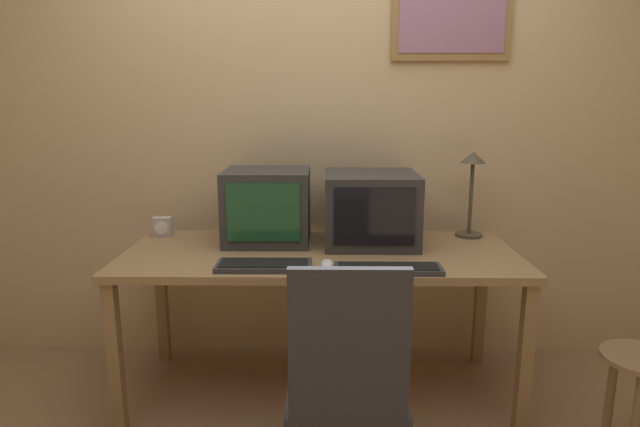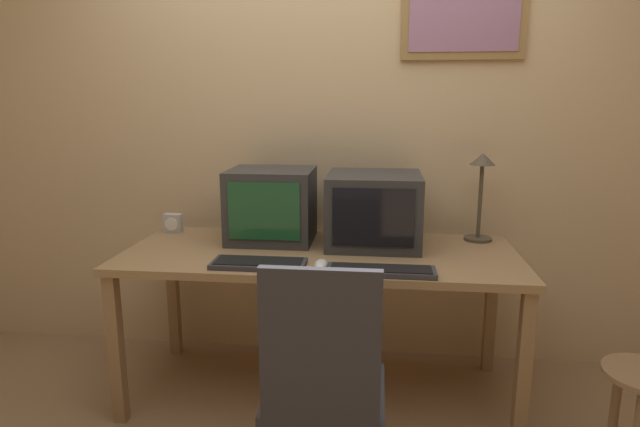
{
  "view_description": "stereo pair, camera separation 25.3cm",
  "coord_description": "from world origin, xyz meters",
  "px_view_note": "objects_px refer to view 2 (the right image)",
  "views": [
    {
      "loc": [
        0.02,
        -1.84,
        1.47
      ],
      "look_at": [
        0.0,
        0.63,
        0.94
      ],
      "focal_mm": 30.0,
      "sensor_mm": 36.0,
      "label": 1
    },
    {
      "loc": [
        0.28,
        -1.83,
        1.47
      ],
      "look_at": [
        0.0,
        0.63,
        0.94
      ],
      "focal_mm": 30.0,
      "sensor_mm": 36.0,
      "label": 2
    }
  ],
  "objects_px": {
    "keyboard_side": "(381,271)",
    "office_chair": "(324,407)",
    "monitor_left": "(272,205)",
    "monitor_right": "(374,209)",
    "desk_lamp": "(481,181)",
    "desk_clock": "(173,223)",
    "keyboard_main": "(259,263)",
    "mouse_near_keyboard": "(321,265)"
  },
  "relations": [
    {
      "from": "desk_lamp",
      "to": "office_chair",
      "type": "relative_size",
      "value": 0.47
    },
    {
      "from": "monitor_right",
      "to": "monitor_left",
      "type": "bearing_deg",
      "value": 177.9
    },
    {
      "from": "mouse_near_keyboard",
      "to": "desk_lamp",
      "type": "xyz_separation_m",
      "value": [
        0.76,
        0.56,
        0.29
      ]
    },
    {
      "from": "keyboard_main",
      "to": "keyboard_side",
      "type": "relative_size",
      "value": 0.9
    },
    {
      "from": "monitor_right",
      "to": "office_chair",
      "type": "height_order",
      "value": "monitor_right"
    },
    {
      "from": "keyboard_side",
      "to": "desk_clock",
      "type": "relative_size",
      "value": 4.44
    },
    {
      "from": "mouse_near_keyboard",
      "to": "office_chair",
      "type": "xyz_separation_m",
      "value": [
        0.07,
        -0.5,
        -0.36
      ]
    },
    {
      "from": "desk_lamp",
      "to": "monitor_left",
      "type": "bearing_deg",
      "value": -173.77
    },
    {
      "from": "mouse_near_keyboard",
      "to": "desk_clock",
      "type": "relative_size",
      "value": 1.13
    },
    {
      "from": "desk_clock",
      "to": "monitor_right",
      "type": "bearing_deg",
      "value": -6.23
    },
    {
      "from": "monitor_left",
      "to": "keyboard_side",
      "type": "height_order",
      "value": "monitor_left"
    },
    {
      "from": "keyboard_main",
      "to": "keyboard_side",
      "type": "height_order",
      "value": "same"
    },
    {
      "from": "keyboard_main",
      "to": "desk_lamp",
      "type": "bearing_deg",
      "value": 28.36
    },
    {
      "from": "monitor_right",
      "to": "keyboard_side",
      "type": "relative_size",
      "value": 1.0
    },
    {
      "from": "mouse_near_keyboard",
      "to": "monitor_left",
      "type": "bearing_deg",
      "value": 124.33
    },
    {
      "from": "keyboard_side",
      "to": "mouse_near_keyboard",
      "type": "xyz_separation_m",
      "value": [
        -0.26,
        0.04,
        0.01
      ]
    },
    {
      "from": "monitor_left",
      "to": "desk_clock",
      "type": "bearing_deg",
      "value": 170.06
    },
    {
      "from": "keyboard_side",
      "to": "desk_clock",
      "type": "xyz_separation_m",
      "value": [
        -1.13,
        0.58,
        0.04
      ]
    },
    {
      "from": "desk_lamp",
      "to": "office_chair",
      "type": "height_order",
      "value": "desk_lamp"
    },
    {
      "from": "keyboard_main",
      "to": "keyboard_side",
      "type": "distance_m",
      "value": 0.53
    },
    {
      "from": "keyboard_side",
      "to": "desk_clock",
      "type": "height_order",
      "value": "desk_clock"
    },
    {
      "from": "monitor_right",
      "to": "desk_lamp",
      "type": "relative_size",
      "value": 1.01
    },
    {
      "from": "mouse_near_keyboard",
      "to": "desk_lamp",
      "type": "relative_size",
      "value": 0.26
    },
    {
      "from": "monitor_left",
      "to": "keyboard_side",
      "type": "bearing_deg",
      "value": -40.62
    },
    {
      "from": "keyboard_main",
      "to": "mouse_near_keyboard",
      "type": "xyz_separation_m",
      "value": [
        0.27,
        -0.0,
        0.01
      ]
    },
    {
      "from": "keyboard_main",
      "to": "office_chair",
      "type": "xyz_separation_m",
      "value": [
        0.34,
        -0.51,
        -0.36
      ]
    },
    {
      "from": "keyboard_main",
      "to": "keyboard_side",
      "type": "xyz_separation_m",
      "value": [
        0.53,
        -0.04,
        0.0
      ]
    },
    {
      "from": "desk_lamp",
      "to": "office_chair",
      "type": "xyz_separation_m",
      "value": [
        -0.69,
        -1.06,
        -0.65
      ]
    },
    {
      "from": "desk_lamp",
      "to": "keyboard_side",
      "type": "bearing_deg",
      "value": -129.82
    },
    {
      "from": "keyboard_main",
      "to": "office_chair",
      "type": "relative_size",
      "value": 0.43
    },
    {
      "from": "monitor_right",
      "to": "office_chair",
      "type": "xyz_separation_m",
      "value": [
        -0.15,
        -0.93,
        -0.52
      ]
    },
    {
      "from": "keyboard_side",
      "to": "office_chair",
      "type": "relative_size",
      "value": 0.48
    },
    {
      "from": "monitor_left",
      "to": "keyboard_side",
      "type": "relative_size",
      "value": 0.93
    },
    {
      "from": "keyboard_main",
      "to": "desk_clock",
      "type": "relative_size",
      "value": 4.0
    },
    {
      "from": "mouse_near_keyboard",
      "to": "office_chair",
      "type": "relative_size",
      "value": 0.12
    },
    {
      "from": "office_chair",
      "to": "desk_clock",
      "type": "bearing_deg",
      "value": 131.94
    },
    {
      "from": "monitor_right",
      "to": "keyboard_main",
      "type": "relative_size",
      "value": 1.11
    },
    {
      "from": "office_chair",
      "to": "keyboard_side",
      "type": "bearing_deg",
      "value": 67.75
    },
    {
      "from": "monitor_right",
      "to": "mouse_near_keyboard",
      "type": "height_order",
      "value": "monitor_right"
    },
    {
      "from": "desk_lamp",
      "to": "monitor_right",
      "type": "bearing_deg",
      "value": -165.93
    },
    {
      "from": "monitor_left",
      "to": "desk_clock",
      "type": "relative_size",
      "value": 4.12
    },
    {
      "from": "keyboard_main",
      "to": "office_chair",
      "type": "bearing_deg",
      "value": -56.04
    }
  ]
}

